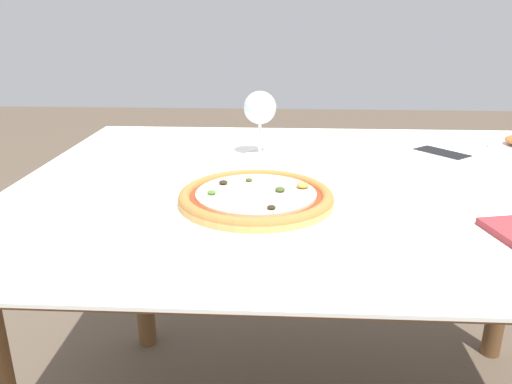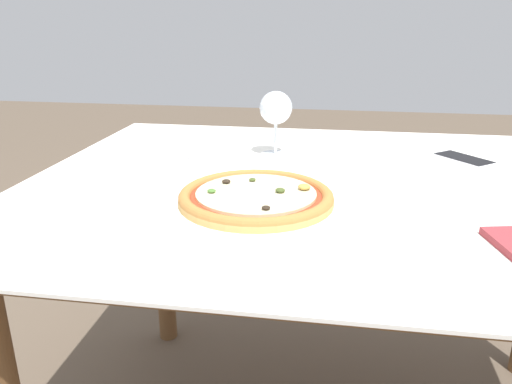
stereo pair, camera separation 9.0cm
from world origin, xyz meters
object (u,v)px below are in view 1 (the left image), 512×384
object	(u,v)px
dining_table	(339,214)
fork	(174,166)
cell_phone	(442,154)
pizza_plate	(256,199)
wine_glass_far_left	(260,109)

from	to	relation	value
dining_table	fork	size ratio (longest dim) A/B	8.11
fork	cell_phone	world-z (taller)	cell_phone
dining_table	pizza_plate	bearing A→B (deg)	-135.07
fork	pizza_plate	bearing A→B (deg)	-50.60
dining_table	wine_glass_far_left	bearing A→B (deg)	133.11
dining_table	pizza_plate	world-z (taller)	pizza_plate
dining_table	cell_phone	distance (m)	0.35
wine_glass_far_left	cell_phone	size ratio (longest dim) A/B	1.03
pizza_plate	wine_glass_far_left	distance (m)	0.38
pizza_plate	wine_glass_far_left	world-z (taller)	wine_glass_far_left
dining_table	fork	xyz separation A→B (m)	(-0.38, 0.07, 0.08)
pizza_plate	fork	size ratio (longest dim) A/B	1.95
wine_glass_far_left	cell_phone	distance (m)	0.47
wine_glass_far_left	dining_table	bearing A→B (deg)	-46.89
dining_table	cell_phone	world-z (taller)	cell_phone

